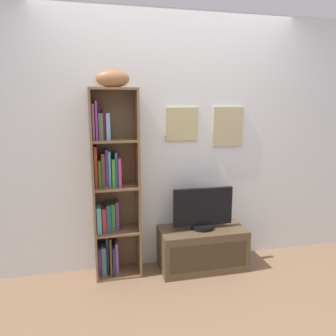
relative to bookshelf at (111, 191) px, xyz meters
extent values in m
cube|color=brown|center=(0.61, -0.99, -0.86)|extent=(5.20, 5.20, 0.04)
cube|color=silver|center=(0.61, 0.14, 0.42)|extent=(4.80, 0.06, 2.51)
cube|color=tan|center=(0.71, 0.10, 0.61)|extent=(0.33, 0.02, 0.33)
cube|color=slate|center=(0.71, 0.10, 0.61)|extent=(0.28, 0.01, 0.28)
cube|color=tan|center=(1.20, 0.10, 0.58)|extent=(0.32, 0.02, 0.40)
cube|color=#999DB5|center=(1.20, 0.10, 0.58)|extent=(0.27, 0.01, 0.35)
cube|color=brown|center=(-0.16, -0.03, 0.06)|extent=(0.02, 0.28, 1.78)
cube|color=brown|center=(0.25, -0.03, 0.06)|extent=(0.02, 0.28, 1.78)
cube|color=brown|center=(0.05, 0.11, 0.06)|extent=(0.43, 0.01, 1.78)
cube|color=brown|center=(0.05, -0.03, -0.83)|extent=(0.39, 0.27, 0.02)
cube|color=brown|center=(0.05, -0.03, -0.39)|extent=(0.39, 0.27, 0.02)
cube|color=brown|center=(0.05, -0.03, 0.05)|extent=(0.39, 0.27, 0.02)
cube|color=brown|center=(0.05, -0.03, 0.48)|extent=(0.39, 0.27, 0.02)
cube|color=brown|center=(0.05, -0.03, 0.94)|extent=(0.39, 0.27, 0.02)
cube|color=#6839A1|center=(-0.13, 0.00, -0.68)|extent=(0.02, 0.19, 0.27)
cube|color=#3D6663|center=(-0.10, 0.00, -0.67)|extent=(0.04, 0.21, 0.29)
cube|color=#3C5077|center=(-0.06, 0.02, -0.63)|extent=(0.02, 0.16, 0.37)
cube|color=#55450E|center=(-0.03, -0.01, -0.63)|extent=(0.02, 0.22, 0.38)
cube|color=navy|center=(0.00, -0.01, -0.67)|extent=(0.02, 0.23, 0.28)
cube|color=#945CAA|center=(0.03, 0.01, -0.66)|extent=(0.03, 0.18, 0.31)
cube|color=#52C0B6|center=(-0.12, -0.01, -0.26)|extent=(0.04, 0.21, 0.25)
cube|color=#B4272F|center=(-0.08, 0.00, -0.26)|extent=(0.04, 0.21, 0.24)
cube|color=#1B4F51|center=(-0.03, 0.00, -0.25)|extent=(0.04, 0.21, 0.27)
cube|color=green|center=(0.01, 0.02, -0.25)|extent=(0.03, 0.16, 0.26)
cube|color=#612D6B|center=(0.05, 0.02, -0.24)|extent=(0.03, 0.16, 0.28)
cube|color=#B83B27|center=(-0.13, 0.01, 0.24)|extent=(0.03, 0.19, 0.38)
cube|color=#2E5B17|center=(-0.10, 0.00, 0.18)|extent=(0.03, 0.21, 0.25)
cube|color=brown|center=(-0.07, 0.02, 0.21)|extent=(0.03, 0.15, 0.31)
cube|color=#4331A4|center=(-0.03, 0.02, 0.23)|extent=(0.02, 0.16, 0.34)
cube|color=#5EC4BB|center=(-0.01, 0.02, 0.22)|extent=(0.02, 0.16, 0.33)
cube|color=green|center=(0.02, 0.00, 0.18)|extent=(0.03, 0.19, 0.26)
cube|color=#3372BA|center=(0.05, 0.01, 0.21)|extent=(0.02, 0.18, 0.32)
cube|color=#BD3A69|center=(0.08, -0.01, 0.19)|extent=(0.03, 0.23, 0.27)
cube|color=#8F4276|center=(-0.14, -0.01, 0.65)|extent=(0.02, 0.23, 0.32)
cube|color=#883192|center=(-0.11, -0.01, 0.66)|extent=(0.02, 0.23, 0.34)
cube|color=#53713E|center=(-0.07, 0.01, 0.61)|extent=(0.04, 0.18, 0.24)
cube|color=#54143C|center=(-0.04, 0.01, 0.62)|extent=(0.02, 0.18, 0.27)
cube|color=#76A0C8|center=(-0.01, 0.00, 0.61)|extent=(0.03, 0.20, 0.24)
ellipsoid|color=brown|center=(0.05, -0.03, 1.02)|extent=(0.32, 0.20, 0.16)
cube|color=brown|center=(0.88, -0.10, -0.63)|extent=(0.86, 0.42, 0.42)
cube|color=#3A2D1C|center=(0.88, -0.30, -0.63)|extent=(0.77, 0.01, 0.27)
cylinder|color=black|center=(0.88, -0.10, -0.40)|extent=(0.22, 0.22, 0.04)
cube|color=black|center=(0.88, -0.10, -0.19)|extent=(0.60, 0.04, 0.38)
cube|color=#2C3545|center=(0.88, -0.11, -0.19)|extent=(0.56, 0.01, 0.34)
camera|label=1|loc=(-0.13, -2.96, 0.80)|focal=34.13mm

